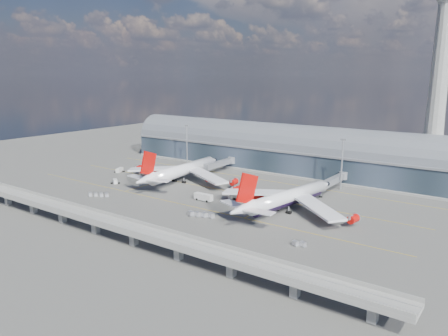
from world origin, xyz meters
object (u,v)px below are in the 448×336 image
Objects in this scene: airliner_left at (181,171)px; service_truck_5 at (193,168)px; control_tower at (438,84)px; floodlight_mast_right at (342,163)px; cargo_train_1 at (201,215)px; service_truck_4 at (244,187)px; airliner_right at (286,198)px; cargo_train_0 at (98,195)px; floodlight_mast_left at (187,144)px; cargo_train_2 at (299,244)px; service_truck_1 at (115,182)px; service_truck_0 at (120,170)px; service_truck_3 at (235,195)px; service_truck_2 at (203,197)px.

airliner_left reaches higher than service_truck_5.
floodlight_mast_right is at bearing -141.34° from control_tower.
service_truck_4 is at bearing 30.07° from cargo_train_1.
airliner_right is at bearing -97.32° from floodlight_mast_right.
airliner_left reaches higher than cargo_train_1.
airliner_left is 13.96× the size of service_truck_4.
cargo_train_1 is (57.88, 4.78, 0.08)m from cargo_train_0.
floodlight_mast_left reaches higher than cargo_train_0.
floodlight_mast_right reaches higher than cargo_train_2.
service_truck_5 is at bearing 163.96° from airliner_right.
service_truck_1 is 51.20m from service_truck_5.
airliner_left is 15.02× the size of service_truck_1.
service_truck_5 is 87.93m from cargo_train_1.
floodlight_mast_left reaches higher than cargo_train_1.
cargo_train_0 is at bearing 113.20° from cargo_train_1.
airliner_right is at bearing -14.94° from airliner_left.
control_tower is at bearing -23.18° from service_truck_1.
airliner_right is 10.00× the size of service_truck_0.
cargo_train_0 is 103.63m from cargo_train_2.
floodlight_mast_left reaches higher than airliner_left.
control_tower is at bearing 14.12° from service_truck_4.
service_truck_3 is at bearing -84.47° from service_truck_5.
floodlight_mast_right is 125.98m from service_truck_0.
service_truck_2 is 23.04m from cargo_train_1.
service_truck_3 is 65.20m from service_truck_5.
service_truck_4 is at bearing 64.77° from cargo_train_2.
floodlight_mast_left is at bearing 34.14° from service_truck_1.
airliner_right is at bearing -52.62° from service_truck_4.
service_truck_3 is 30.17m from cargo_train_1.
airliner_right is (93.99, -46.73, -8.16)m from floodlight_mast_left.
service_truck_2 is 1.83× the size of service_truck_4.
service_truck_4 is 75.46m from cargo_train_2.
service_truck_0 is 85.80m from service_truck_3.
cargo_train_0 is at bearing -114.67° from service_truck_1.
service_truck_0 is at bearing 67.01° from cargo_train_0.
service_truck_2 reaches higher than cargo_train_2.
floodlight_mast_left is 3.81× the size of service_truck_3.
service_truck_2 is 0.79× the size of cargo_train_1.
service_truck_3 is (-33.84, -43.93, -12.07)m from floodlight_mast_right.
floodlight_mast_left is 2.56× the size of cargo_train_0.
airliner_right reaches higher than cargo_train_1.
service_truck_2 reaches higher than service_truck_5.
control_tower is at bearing 70.40° from airliner_right.
control_tower is 119.58m from cargo_train_2.
service_truck_1 is at bearing -152.65° from service_truck_3.
control_tower reaches higher than service_truck_2.
service_truck_5 is 1.03× the size of cargo_train_2.
airliner_left is 13.76× the size of cargo_train_2.
floodlight_mast_right is 3.87× the size of service_truck_0.
service_truck_5 is at bearing 29.38° from cargo_train_0.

